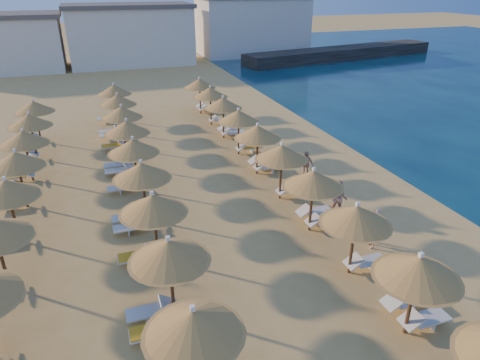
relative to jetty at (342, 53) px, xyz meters
name	(u,v)px	position (x,y,z in m)	size (l,w,h in m)	color
ground	(258,250)	(-27.98, -39.54, -0.75)	(220.00, 220.00, 0.00)	tan
jetty	(342,53)	(0.00, 0.00, 0.00)	(30.00, 4.00, 1.50)	black
hotel_blocks	(144,33)	(-26.08, 6.43, 2.95)	(48.87, 11.15, 8.10)	white
parasol_row_east	(282,153)	(-25.27, -35.60, 1.67)	(2.60, 34.54, 2.98)	brown
parasol_row_west	(142,172)	(-31.90, -35.60, 1.67)	(2.60, 34.54, 2.98)	brown
parasol_row_inland	(12,174)	(-37.20, -34.00, 1.67)	(2.60, 24.96, 2.98)	brown
loungers	(180,206)	(-30.32, -35.37, -0.41)	(14.99, 33.46, 0.66)	silver
beachgoer_a	(374,229)	(-23.47, -40.80, 0.12)	(0.63, 0.42, 1.74)	tan
beachgoer_b	(338,199)	(-23.45, -38.06, 0.11)	(0.84, 0.65, 1.73)	tan
beachgoer_c	(306,164)	(-22.87, -33.67, 0.01)	(0.89, 0.37, 1.52)	tan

